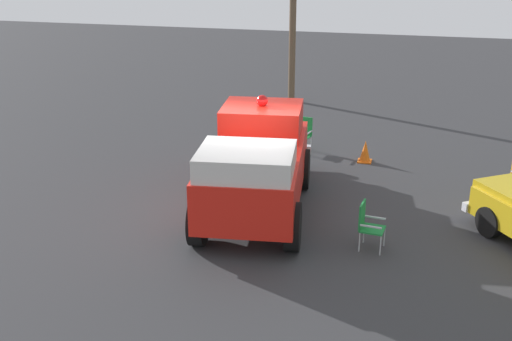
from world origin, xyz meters
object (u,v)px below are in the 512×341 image
Objects in this scene: lawn_chair_by_car at (367,222)px; utility_pole at (293,14)px; vintage_fire_truck at (257,162)px; lawn_chair_spare at (303,132)px; traffic_cone at (365,152)px.

lawn_chair_by_car is 13.01m from utility_pole.
lawn_chair_by_car is (1.41, 2.72, -0.61)m from vintage_fire_truck.
vintage_fire_truck reaches higher than lawn_chair_spare.
lawn_chair_by_car is at bearing 18.46° from utility_pole.
lawn_chair_by_car is 1.61× the size of traffic_cone.
lawn_chair_spare is 1.61× the size of traffic_cone.
lawn_chair_by_car is 5.51m from traffic_cone.
vintage_fire_truck is 0.94× the size of utility_pole.
lawn_chair_spare is at bearing -157.99° from lawn_chair_by_car.
utility_pole reaches higher than lawn_chair_spare.
vintage_fire_truck is at bearing -28.42° from traffic_cone.
utility_pole is (-5.96, -1.56, 2.81)m from lawn_chair_spare.
lawn_chair_spare is at bearing 14.67° from utility_pole.
lawn_chair_spare is 0.16× the size of utility_pole.
utility_pole reaches higher than vintage_fire_truck.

